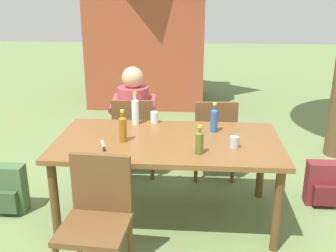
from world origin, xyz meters
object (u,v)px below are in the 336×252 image
Objects in this scene: chair_near_left at (97,214)px; bottle_olive at (199,142)px; person_in_white_shirt at (135,114)px; bottle_blue at (214,119)px; cup_glass at (154,117)px; cup_steel at (234,142)px; backpack_by_far_side at (324,185)px; dining_table at (168,148)px; bottle_amber at (123,128)px; table_knife at (103,146)px; chair_far_right at (215,135)px; brick_kiosk at (148,18)px; bottle_clear at (135,111)px; chair_far_left at (134,133)px; backpack_by_near_side at (9,190)px.

bottle_olive reaches higher than chair_near_left.
person_in_white_shirt is 4.49× the size of bottle_blue.
cup_glass is (-0.42, 0.71, -0.04)m from bottle_olive.
cup_glass reaches higher than cup_steel.
bottle_blue is at bearing -175.00° from backpack_by_far_side.
dining_table is 0.42m from bottle_amber.
person_in_white_shirt is 5.02× the size of table_knife.
brick_kiosk is (-1.06, 3.09, 0.95)m from chair_far_right.
bottle_olive is at bearing -98.72° from chair_far_right.
chair_far_right is (0.42, 0.80, -0.16)m from dining_table.
backpack_by_far_side is 4.31m from brick_kiosk.
cup_glass is (0.17, 0.06, -0.08)m from bottle_clear.
brick_kiosk is at bearing 94.05° from chair_far_left.
person_in_white_shirt is at bearing 162.22° from backpack_by_far_side.
brick_kiosk is at bearing 108.89° from chair_far_right.
dining_table is 0.56m from cup_steel.
bottle_amber reaches higher than backpack_by_far_side.
table_knife is (-0.09, 0.60, 0.24)m from chair_near_left.
cup_glass is (-0.70, 0.57, 0.01)m from cup_steel.
brick_kiosk is at bearing 106.19° from cup_steel.
brick_kiosk is at bearing 94.94° from bottle_clear.
dining_table is at bearing -167.45° from backpack_by_far_side.
backpack_by_near_side is (-1.09, -0.40, -0.65)m from bottle_clear.
chair_near_left is at bearing -117.37° from dining_table.
table_knife is at bearing -10.38° from backpack_by_near_side.
bottle_clear reaches higher than chair_far_left.
bottle_amber is at bearing 44.80° from table_knife.
bottle_amber is at bearing -86.66° from chair_far_left.
brick_kiosk is (-2.06, 3.58, 1.24)m from backpack_by_far_side.
chair_far_left is 1.36m from cup_steel.
person_in_white_shirt reaches higher than backpack_by_far_side.
person_in_white_shirt is at bearing 119.73° from bottle_olive.
person_in_white_shirt is at bearing 139.71° from bottle_blue.
bottle_clear is (0.09, -0.54, 0.20)m from person_in_white_shirt.
chair_far_left is 1.94× the size of backpack_by_near_side.
chair_far_left reaches higher than cup_glass.
person_in_white_shirt is at bearing 43.35° from backpack_by_near_side.
chair_near_left is 1.00× the size of chair_far_right.
person_in_white_shirt is 1.99m from backpack_by_far_side.
chair_far_left is at bearing 135.47° from cup_steel.
bottle_clear is 0.11× the size of brick_kiosk.
cup_steel is (0.54, -0.13, 0.12)m from dining_table.
bottle_olive is 0.32m from cup_steel.
cup_steel is at bearing -13.94° from dining_table.
bottle_olive is 0.97× the size of table_knife.
chair_far_left is at bearing -85.95° from brick_kiosk.
backpack_by_near_side is 0.16× the size of brick_kiosk.
brick_kiosk reaches higher than bottle_olive.
person_in_white_shirt is (-0.01, 0.11, 0.17)m from chair_far_left.
person_in_white_shirt is at bearing 90.18° from chair_near_left.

